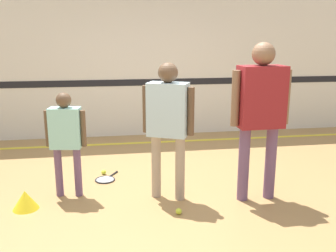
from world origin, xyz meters
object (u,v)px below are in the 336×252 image
object	(u,v)px
tennis_ball_near_instructor	(179,211)
training_cone	(25,200)
person_instructor	(168,117)
person_student_left	(66,133)
person_student_right	(261,105)
tennis_ball_by_spare_racket	(104,172)
racket_spare_on_floor	(106,179)

from	to	relation	value
tennis_ball_near_instructor	training_cone	bearing A→B (deg)	166.77
person_instructor	training_cone	distance (m)	1.83
person_student_left	person_student_right	size ratio (longest dim) A/B	0.69
tennis_ball_by_spare_racket	training_cone	distance (m)	1.27
person_instructor	tennis_ball_near_instructor	xyz separation A→B (m)	(0.05, -0.44, -0.95)
person_student_left	training_cone	size ratio (longest dim) A/B	4.40
person_student_right	tennis_ball_by_spare_racket	distance (m)	2.35
person_student_right	tennis_ball_near_instructor	distance (m)	1.48
racket_spare_on_floor	tennis_ball_near_instructor	xyz separation A→B (m)	(0.78, -1.13, 0.02)
person_student_left	tennis_ball_near_instructor	bearing A→B (deg)	-21.06
training_cone	person_student_right	bearing A→B (deg)	-2.69
tennis_ball_near_instructor	training_cone	distance (m)	1.70
person_instructor	person_student_right	size ratio (longest dim) A/B	0.88
training_cone	racket_spare_on_floor	bearing A→B (deg)	40.14
tennis_ball_by_spare_racket	training_cone	xyz separation A→B (m)	(-0.84, -0.95, 0.07)
person_instructor	tennis_ball_by_spare_racket	size ratio (longest dim) A/B	24.13
racket_spare_on_floor	person_student_right	bearing A→B (deg)	-85.52
person_instructor	tennis_ball_by_spare_racket	xyz separation A→B (m)	(-0.76, 0.90, -0.95)
tennis_ball_by_spare_racket	racket_spare_on_floor	bearing A→B (deg)	-82.24
racket_spare_on_floor	training_cone	xyz separation A→B (m)	(-0.87, -0.74, 0.10)
racket_spare_on_floor	tennis_ball_by_spare_racket	xyz separation A→B (m)	(-0.03, 0.21, 0.02)
person_instructor	person_student_left	size ratio (longest dim) A/B	1.27
person_instructor	training_cone	size ratio (longest dim) A/B	5.60
person_student_left	tennis_ball_near_instructor	world-z (taller)	person_student_left
person_student_right	racket_spare_on_floor	distance (m)	2.25
person_student_left	person_instructor	bearing A→B (deg)	-3.33
tennis_ball_near_instructor	person_student_right	bearing A→B (deg)	15.26
racket_spare_on_floor	training_cone	world-z (taller)	training_cone
person_student_left	person_student_right	distance (m)	2.25
person_student_right	training_cone	size ratio (longest dim) A/B	6.37
person_instructor	racket_spare_on_floor	bearing A→B (deg)	162.14
person_instructor	person_student_right	bearing A→B (deg)	15.05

